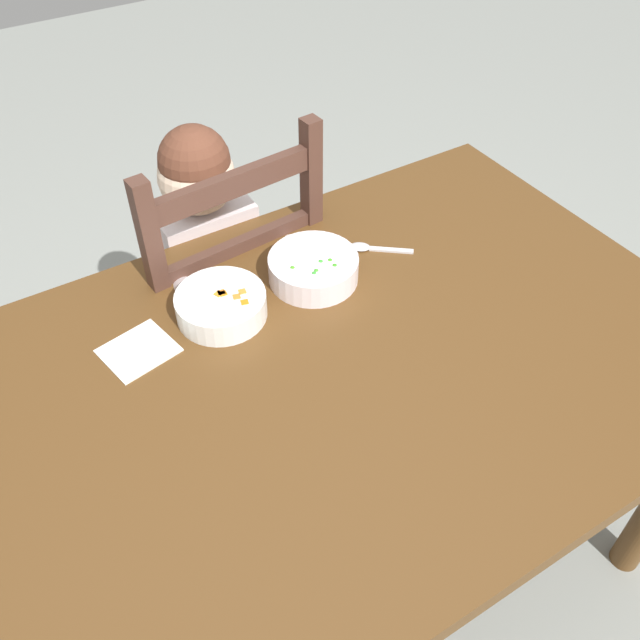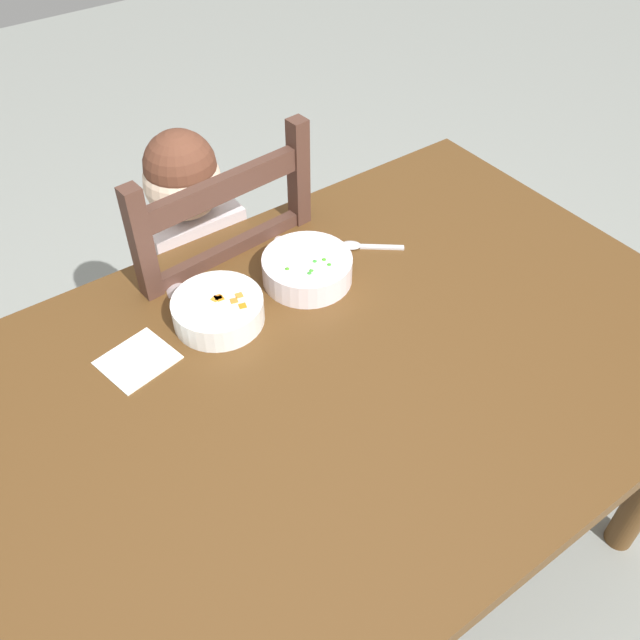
{
  "view_description": "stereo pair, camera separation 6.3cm",
  "coord_description": "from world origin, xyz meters",
  "px_view_note": "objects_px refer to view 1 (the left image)",
  "views": [
    {
      "loc": [
        -0.49,
        -0.69,
        1.66
      ],
      "look_at": [
        -0.02,
        0.07,
        0.79
      ],
      "focal_mm": 38.19,
      "sensor_mm": 36.0,
      "label": 1
    },
    {
      "loc": [
        -0.54,
        -0.65,
        1.66
      ],
      "look_at": [
        -0.02,
        0.07,
        0.79
      ],
      "focal_mm": 38.19,
      "sensor_mm": 36.0,
      "label": 2
    }
  ],
  "objects_px": {
    "dining_table": "(349,391)",
    "bowl_of_carrots": "(221,305)",
    "dining_chair": "(221,309)",
    "child_figure": "(213,259)",
    "spoon": "(369,248)",
    "bowl_of_peas": "(313,268)"
  },
  "relations": [
    {
      "from": "child_figure",
      "to": "spoon",
      "type": "relative_size",
      "value": 8.01
    },
    {
      "from": "bowl_of_peas",
      "to": "spoon",
      "type": "xyz_separation_m",
      "value": [
        0.15,
        0.02,
        -0.02
      ]
    },
    {
      "from": "dining_chair",
      "to": "bowl_of_carrots",
      "type": "xyz_separation_m",
      "value": [
        -0.11,
        -0.3,
        0.3
      ]
    },
    {
      "from": "dining_table",
      "to": "spoon",
      "type": "xyz_separation_m",
      "value": [
        0.21,
        0.24,
        0.1
      ]
    },
    {
      "from": "dining_table",
      "to": "bowl_of_carrots",
      "type": "relative_size",
      "value": 7.8
    },
    {
      "from": "child_figure",
      "to": "dining_chair",
      "type": "bearing_deg",
      "value": 44.8
    },
    {
      "from": "dining_table",
      "to": "dining_chair",
      "type": "xyz_separation_m",
      "value": [
        -0.04,
        0.52,
        -0.18
      ]
    },
    {
      "from": "dining_table",
      "to": "child_figure",
      "type": "relative_size",
      "value": 1.41
    },
    {
      "from": "dining_chair",
      "to": "child_figure",
      "type": "relative_size",
      "value": 1.03
    },
    {
      "from": "dining_table",
      "to": "spoon",
      "type": "distance_m",
      "value": 0.33
    },
    {
      "from": "spoon",
      "to": "bowl_of_peas",
      "type": "bearing_deg",
      "value": -172.92
    },
    {
      "from": "dining_table",
      "to": "bowl_of_peas",
      "type": "distance_m",
      "value": 0.26
    },
    {
      "from": "child_figure",
      "to": "bowl_of_peas",
      "type": "xyz_separation_m",
      "value": [
        0.1,
        -0.29,
        0.14
      ]
    },
    {
      "from": "dining_table",
      "to": "dining_chair",
      "type": "distance_m",
      "value": 0.55
    },
    {
      "from": "dining_chair",
      "to": "child_figure",
      "type": "distance_m",
      "value": 0.17
    },
    {
      "from": "child_figure",
      "to": "bowl_of_carrots",
      "type": "distance_m",
      "value": 0.34
    },
    {
      "from": "spoon",
      "to": "dining_chair",
      "type": "bearing_deg",
      "value": 132.04
    },
    {
      "from": "dining_table",
      "to": "bowl_of_carrots",
      "type": "bearing_deg",
      "value": 124.23
    },
    {
      "from": "dining_chair",
      "to": "spoon",
      "type": "relative_size",
      "value": 8.24
    },
    {
      "from": "bowl_of_peas",
      "to": "bowl_of_carrots",
      "type": "bearing_deg",
      "value": 179.99
    },
    {
      "from": "dining_table",
      "to": "bowl_of_peas",
      "type": "relative_size",
      "value": 7.44
    },
    {
      "from": "dining_chair",
      "to": "bowl_of_carrots",
      "type": "bearing_deg",
      "value": -109.89
    }
  ]
}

